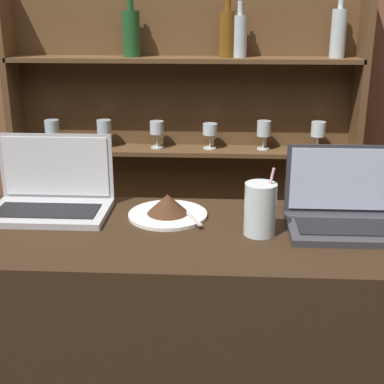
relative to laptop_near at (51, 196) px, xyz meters
The scene contains 7 objects.
bar_counter 0.63m from the laptop_near, 21.66° to the right, with size 1.92×0.50×0.98m.
back_wall 1.19m from the laptop_near, 74.49° to the left, with size 7.00×0.06×2.70m.
back_shelf 1.09m from the laptop_near, 72.51° to the left, with size 1.60×0.18×1.66m.
laptop_near is the anchor object (origin of this frame).
laptop_far 0.83m from the laptop_near, ahead, with size 0.32×0.21×0.21m.
cake_plate 0.34m from the laptop_near, ahead, with size 0.22×0.22×0.07m.
water_glass 0.61m from the laptop_near, 12.73° to the right, with size 0.08×0.08×0.18m.
Camera 1 is at (0.18, -1.06, 1.55)m, focal length 50.00 mm.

